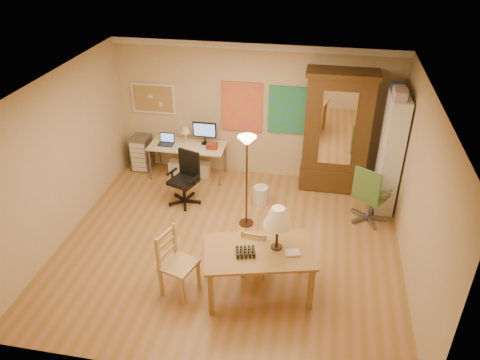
% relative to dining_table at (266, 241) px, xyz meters
% --- Properties ---
extents(floor, '(5.50, 5.50, 0.00)m').
position_rel_dining_table_xyz_m(floor, '(-0.70, 0.91, -0.89)').
color(floor, olive).
rests_on(floor, ground).
extents(crown_molding, '(5.50, 0.08, 0.12)m').
position_rel_dining_table_xyz_m(crown_molding, '(-0.70, 3.37, 1.75)').
color(crown_molding, white).
rests_on(crown_molding, floor).
extents(corkboard, '(0.90, 0.04, 0.62)m').
position_rel_dining_table_xyz_m(corkboard, '(-2.75, 3.38, 0.61)').
color(corkboard, tan).
rests_on(corkboard, floor).
extents(art_panel_left, '(0.80, 0.04, 1.00)m').
position_rel_dining_table_xyz_m(art_panel_left, '(-0.95, 3.38, 0.56)').
color(art_panel_left, gold).
rests_on(art_panel_left, floor).
extents(art_panel_right, '(0.75, 0.04, 0.95)m').
position_rel_dining_table_xyz_m(art_panel_right, '(-0.05, 3.38, 0.56)').
color(art_panel_right, teal).
rests_on(art_panel_right, floor).
extents(dining_table, '(1.67, 1.24, 1.41)m').
position_rel_dining_table_xyz_m(dining_table, '(0.00, 0.00, 0.00)').
color(dining_table, brown).
rests_on(dining_table, floor).
extents(ladder_chair_back, '(0.42, 0.40, 0.84)m').
position_rel_dining_table_xyz_m(ladder_chair_back, '(-0.19, 0.35, -0.50)').
color(ladder_chair_back, '#A5834B').
rests_on(ladder_chair_back, floor).
extents(ladder_chair_left, '(0.56, 0.57, 1.00)m').
position_rel_dining_table_xyz_m(ladder_chair_left, '(-1.22, -0.21, -0.42)').
color(ladder_chair_left, '#A5834B').
rests_on(ladder_chair_left, floor).
extents(torchiere_lamp, '(0.31, 0.31, 1.69)m').
position_rel_dining_table_xyz_m(torchiere_lamp, '(-0.54, 1.57, 0.46)').
color(torchiere_lamp, '#412B1A').
rests_on(torchiere_lamp, floor).
extents(computer_desk, '(1.52, 0.67, 1.15)m').
position_rel_dining_table_xyz_m(computer_desk, '(-1.97, 3.06, -0.47)').
color(computer_desk, beige).
rests_on(computer_desk, floor).
extents(office_chair_black, '(0.62, 0.62, 1.01)m').
position_rel_dining_table_xyz_m(office_chair_black, '(-1.78, 2.05, -0.62)').
color(office_chair_black, black).
rests_on(office_chair_black, floor).
extents(office_chair_green, '(0.68, 0.68, 1.09)m').
position_rel_dining_table_xyz_m(office_chair_green, '(1.54, 2.06, -0.60)').
color(office_chair_green, slate).
rests_on(office_chair_green, floor).
extents(drawer_cart, '(0.36, 0.43, 0.72)m').
position_rel_dining_table_xyz_m(drawer_cart, '(-3.04, 3.16, -0.53)').
color(drawer_cart, slate).
rests_on(drawer_cart, floor).
extents(armoire, '(1.28, 0.61, 2.36)m').
position_rel_dining_table_xyz_m(armoire, '(0.90, 3.15, 0.14)').
color(armoire, '#39240F').
rests_on(armoire, floor).
extents(bookshelf, '(0.32, 0.86, 2.14)m').
position_rel_dining_table_xyz_m(bookshelf, '(1.84, 2.67, 0.18)').
color(bookshelf, white).
rests_on(bookshelf, floor).
extents(wastebin, '(0.28, 0.28, 0.35)m').
position_rel_dining_table_xyz_m(wastebin, '(-0.39, 2.26, -0.71)').
color(wastebin, silver).
rests_on(wastebin, floor).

